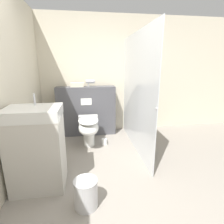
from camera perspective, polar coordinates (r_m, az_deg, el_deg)
name	(u,v)px	position (r m, az deg, el deg)	size (l,w,h in m)	color
ground_plane	(125,206)	(2.17, 4.29, -28.16)	(12.00, 12.00, 0.00)	gray
wall_back	(103,76)	(3.93, -3.03, 11.77)	(8.00, 0.06, 2.50)	beige
partition_panel	(87,111)	(3.80, -8.29, 0.37)	(1.22, 0.28, 1.04)	#4C4C51
shower_glass	(136,93)	(3.07, 7.87, 6.10)	(0.04, 1.92, 2.01)	silver
toilet	(89,128)	(3.24, -7.65, -5.21)	(0.37, 0.65, 0.54)	white
sink_vanity	(37,149)	(2.32, -23.27, -10.91)	(0.62, 0.47, 1.16)	beige
hair_drier	(90,82)	(3.72, -7.05, 9.81)	(0.20, 0.08, 0.14)	#B7B7BC
folded_towel	(77,85)	(3.70, -11.29, 8.73)	(0.27, 0.15, 0.08)	beige
spare_toilet_roll	(104,142)	(3.40, -2.52, -9.65)	(0.11, 0.11, 0.11)	white
waste_bin	(86,193)	(2.07, -8.52, -24.82)	(0.26, 0.26, 0.32)	silver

